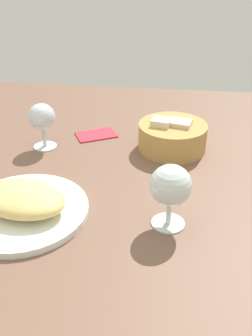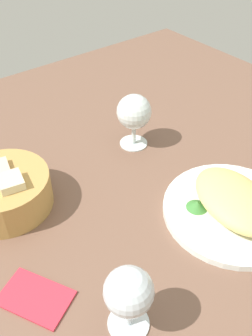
% 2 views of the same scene
% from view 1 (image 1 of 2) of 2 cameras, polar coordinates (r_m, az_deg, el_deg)
% --- Properties ---
extents(ground_plane, '(1.40, 1.40, 0.02)m').
position_cam_1_polar(ground_plane, '(0.87, -5.76, -3.02)').
color(ground_plane, brown).
extents(plate, '(0.26, 0.26, 0.01)m').
position_cam_1_polar(plate, '(0.79, -15.26, -6.25)').
color(plate, white).
rests_on(plate, ground_plane).
extents(omelette, '(0.21, 0.16, 0.05)m').
position_cam_1_polar(omelette, '(0.77, -15.56, -4.42)').
color(omelette, '#ECCC74').
rests_on(omelette, plate).
extents(lettuce_garnish, '(0.04, 0.04, 0.01)m').
position_cam_1_polar(lettuce_garnish, '(0.81, -11.23, -3.63)').
color(lettuce_garnish, '#3C7F36').
rests_on(lettuce_garnish, plate).
extents(bread_basket, '(0.18, 0.18, 0.09)m').
position_cam_1_polar(bread_basket, '(1.00, 7.00, 4.83)').
color(bread_basket, tan).
rests_on(bread_basket, ground_plane).
extents(wine_glass_near, '(0.08, 0.08, 0.13)m').
position_cam_1_polar(wine_glass_near, '(0.70, 6.74, -2.94)').
color(wine_glass_near, silver).
rests_on(wine_glass_near, ground_plane).
extents(wine_glass_far, '(0.07, 0.07, 0.12)m').
position_cam_1_polar(wine_glass_far, '(1.01, -12.58, 7.26)').
color(wine_glass_far, silver).
rests_on(wine_glass_far, ground_plane).
extents(folded_napkin, '(0.13, 0.11, 0.01)m').
position_cam_1_polar(folded_napkin, '(1.09, -4.53, 5.11)').
color(folded_napkin, '#D02F40').
rests_on(folded_napkin, ground_plane).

